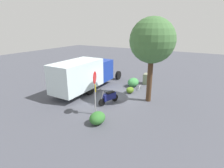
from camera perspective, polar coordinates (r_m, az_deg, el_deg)
name	(u,v)px	position (r m, az deg, el deg)	size (l,w,h in m)	color
ground_plane	(118,96)	(14.31, 2.07, -3.92)	(60.00, 60.00, 0.00)	#474952
box_truck_near	(85,73)	(15.30, -8.90, 3.47)	(8.14, 2.24, 2.74)	black
motorcycle	(109,97)	(12.77, -0.97, -4.21)	(1.75, 0.78, 1.20)	black
stop_sign	(95,87)	(10.76, -5.59, -0.85)	(0.71, 0.33, 2.85)	#9E9EA3
street_tree	(152,41)	(12.64, 13.01, 13.51)	(3.16, 3.16, 6.07)	#47301E
utility_cabinet	(146,79)	(17.51, 11.16, 1.69)	(0.78, 0.53, 1.01)	gray
bike_rack_hoop	(140,90)	(15.91, 9.10, -1.82)	(0.85, 0.85, 0.05)	#B7B7BC
shrub_near_sign	(130,90)	(14.94, 5.90, -1.96)	(0.76, 0.62, 0.52)	#4D711E
shrub_mid_verge	(133,82)	(16.53, 6.92, 0.56)	(1.20, 0.98, 0.82)	#3E8B46
shrub_by_tree	(97,118)	(10.35, -4.78, -10.98)	(1.05, 0.86, 0.72)	#306C2C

